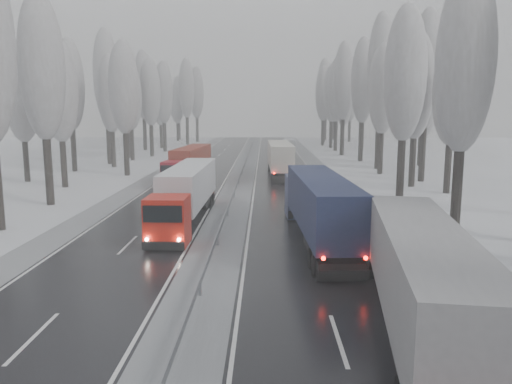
{
  "coord_description": "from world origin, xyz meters",
  "views": [
    {
      "loc": [
        2.7,
        -16.03,
        7.75
      ],
      "look_at": [
        2.13,
        17.9,
        2.2
      ],
      "focal_mm": 35.0,
      "sensor_mm": 36.0,
      "label": 1
    }
  ],
  "objects_px": {
    "truck_grey_tarp": "(417,269)",
    "box_truck_distant": "(289,146)",
    "truck_cream_box": "(280,157)",
    "truck_blue_box": "(318,203)",
    "truck_red_white": "(187,190)",
    "truck_red_red": "(190,161)"
  },
  "relations": [
    {
      "from": "truck_grey_tarp",
      "to": "box_truck_distant",
      "type": "distance_m",
      "value": 73.85
    },
    {
      "from": "box_truck_distant",
      "to": "truck_red_white",
      "type": "distance_m",
      "value": 56.94
    },
    {
      "from": "truck_grey_tarp",
      "to": "truck_red_red",
      "type": "relative_size",
      "value": 1.09
    },
    {
      "from": "truck_grey_tarp",
      "to": "truck_red_red",
      "type": "distance_m",
      "value": 41.04
    },
    {
      "from": "box_truck_distant",
      "to": "truck_red_red",
      "type": "xyz_separation_m",
      "value": [
        -12.82,
        -35.13,
        0.79
      ]
    },
    {
      "from": "truck_grey_tarp",
      "to": "truck_red_white",
      "type": "height_order",
      "value": "truck_grey_tarp"
    },
    {
      "from": "truck_red_white",
      "to": "truck_red_red",
      "type": "height_order",
      "value": "truck_red_white"
    },
    {
      "from": "truck_cream_box",
      "to": "box_truck_distant",
      "type": "distance_m",
      "value": 31.47
    },
    {
      "from": "truck_grey_tarp",
      "to": "truck_blue_box",
      "type": "bearing_deg",
      "value": 107.68
    },
    {
      "from": "truck_red_white",
      "to": "truck_grey_tarp",
      "type": "bearing_deg",
      "value": -58.02
    },
    {
      "from": "truck_grey_tarp",
      "to": "box_truck_distant",
      "type": "relative_size",
      "value": 2.19
    },
    {
      "from": "truck_red_red",
      "to": "truck_grey_tarp",
      "type": "bearing_deg",
      "value": -66.12
    },
    {
      "from": "truck_blue_box",
      "to": "truck_cream_box",
      "type": "xyz_separation_m",
      "value": [
        -1.36,
        30.19,
        -0.01
      ]
    },
    {
      "from": "truck_blue_box",
      "to": "truck_red_white",
      "type": "xyz_separation_m",
      "value": [
        -8.57,
        5.46,
        -0.13
      ]
    },
    {
      "from": "truck_blue_box",
      "to": "truck_red_red",
      "type": "bearing_deg",
      "value": 110.71
    },
    {
      "from": "truck_cream_box",
      "to": "truck_blue_box",
      "type": "bearing_deg",
      "value": -88.6
    },
    {
      "from": "truck_grey_tarp",
      "to": "truck_cream_box",
      "type": "height_order",
      "value": "truck_cream_box"
    },
    {
      "from": "truck_grey_tarp",
      "to": "box_truck_distant",
      "type": "xyz_separation_m",
      "value": [
        -0.82,
        73.84,
        -0.99
      ]
    },
    {
      "from": "truck_grey_tarp",
      "to": "truck_red_white",
      "type": "bearing_deg",
      "value": 128.92
    },
    {
      "from": "truck_blue_box",
      "to": "box_truck_distant",
      "type": "bearing_deg",
      "value": 85.93
    },
    {
      "from": "truck_red_white",
      "to": "truck_red_red",
      "type": "bearing_deg",
      "value": 98.91
    },
    {
      "from": "truck_grey_tarp",
      "to": "truck_cream_box",
      "type": "relative_size",
      "value": 1.0
    }
  ]
}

